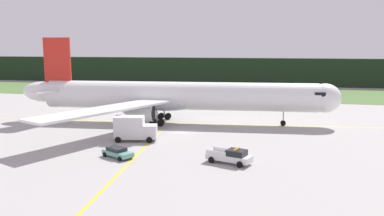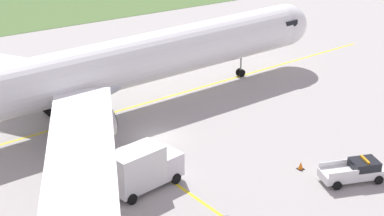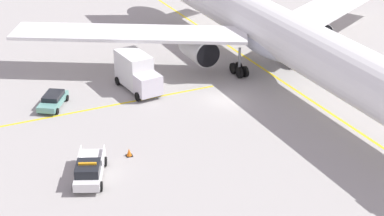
{
  "view_description": "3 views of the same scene",
  "coord_description": "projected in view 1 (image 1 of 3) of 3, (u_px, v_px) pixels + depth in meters",
  "views": [
    {
      "loc": [
        16.15,
        -60.8,
        13.94
      ],
      "look_at": [
        0.43,
        6.44,
        3.05
      ],
      "focal_mm": 36.48,
      "sensor_mm": 36.0,
      "label": 1
    },
    {
      "loc": [
        -24.85,
        -47.11,
        26.51
      ],
      "look_at": [
        2.59,
        -2.21,
        3.38
      ],
      "focal_mm": 58.66,
      "sensor_mm": 36.0,
      "label": 2
    },
    {
      "loc": [
        53.78,
        -22.27,
        26.84
      ],
      "look_at": [
        4.94,
        -5.13,
        2.12
      ],
      "focal_mm": 60.52,
      "sensor_mm": 36.0,
      "label": 3
    }
  ],
  "objects": [
    {
      "name": "taxiway_centerline_spur",
      "position": [
        132.0,
        160.0,
        48.45
      ],
      "size": [
        3.78,
        34.13,
        0.01
      ],
      "primitive_type": "cube",
      "rotation": [
        0.0,
        0.0,
        -1.47
      ],
      "color": "yellow",
      "rests_on": "ground"
    },
    {
      "name": "taxiway_centerline_main",
      "position": [
        179.0,
        123.0,
        72.0
      ],
      "size": [
        78.7,
        8.34,
        0.01
      ],
      "primitive_type": "cube",
      "rotation": [
        0.0,
        0.0,
        0.1
      ],
      "color": "yellow",
      "rests_on": "ground"
    },
    {
      "name": "staff_car",
      "position": [
        117.0,
        152.0,
        49.49
      ],
      "size": [
        4.66,
        3.56,
        1.3
      ],
      "color": "#63A096",
      "rests_on": "ground"
    },
    {
      "name": "catering_truck",
      "position": [
        134.0,
        128.0,
        57.95
      ],
      "size": [
        6.57,
        3.74,
        3.9
      ],
      "color": "silver",
      "rests_on": "ground"
    },
    {
      "name": "distant_tree_line",
      "position": [
        238.0,
        71.0,
        144.07
      ],
      "size": [
        288.0,
        5.33,
        9.82
      ],
      "primitive_type": "cube",
      "color": "black",
      "rests_on": "ground"
    },
    {
      "name": "grass_verge",
      "position": [
        228.0,
        93.0,
        119.51
      ],
      "size": [
        320.0,
        34.97,
        0.04
      ],
      "primitive_type": "cube",
      "color": "#4E6D38",
      "rests_on": "ground"
    },
    {
      "name": "ground",
      "position": [
        181.0,
        132.0,
        64.28
      ],
      "size": [
        320.0,
        320.0,
        0.0
      ],
      "primitive_type": "plane",
      "color": "#A3A09C"
    },
    {
      "name": "ops_pickup_truck",
      "position": [
        231.0,
        156.0,
        46.93
      ],
      "size": [
        5.83,
        3.53,
        1.94
      ],
      "color": "silver",
      "rests_on": "ground"
    },
    {
      "name": "airliner",
      "position": [
        175.0,
        96.0,
        71.34
      ],
      "size": [
        59.0,
        51.13,
        15.63
      ],
      "color": "white",
      "rests_on": "ground"
    },
    {
      "name": "apron_cone",
      "position": [
        215.0,
        151.0,
        51.26
      ],
      "size": [
        0.55,
        0.55,
        0.69
      ],
      "color": "black",
      "rests_on": "ground"
    }
  ]
}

